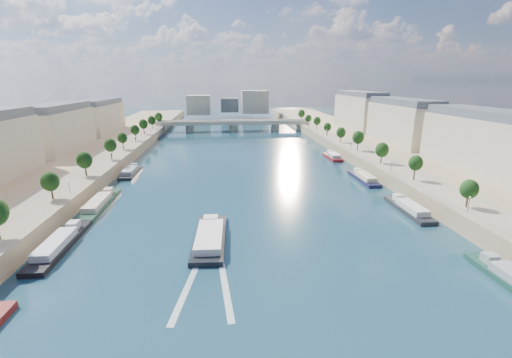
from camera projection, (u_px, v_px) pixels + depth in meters
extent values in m
plane|color=#0C2934|center=(244.00, 178.00, 134.46)|extent=(700.00, 700.00, 0.00)
cube|color=#9E8460|center=(51.00, 176.00, 127.04)|extent=(44.00, 520.00, 5.00)
cube|color=#9E8460|center=(418.00, 167.00, 140.49)|extent=(44.00, 520.00, 5.00)
cube|color=gray|center=(92.00, 169.00, 127.73)|extent=(14.00, 520.00, 0.10)
cube|color=gray|center=(384.00, 162.00, 138.38)|extent=(14.00, 520.00, 0.10)
cylinder|color=#382B1E|center=(0.00, 228.00, 71.95)|extent=(0.50, 0.50, 3.82)
cylinder|color=#382B1E|center=(54.00, 192.00, 94.89)|extent=(0.50, 0.50, 3.82)
ellipsoid|color=black|center=(52.00, 180.00, 93.90)|extent=(4.80, 4.80, 5.52)
cylinder|color=#382B1E|center=(86.00, 170.00, 117.84)|extent=(0.50, 0.50, 3.82)
ellipsoid|color=black|center=(85.00, 160.00, 116.84)|extent=(4.80, 4.80, 5.52)
cylinder|color=#382B1E|center=(108.00, 156.00, 140.78)|extent=(0.50, 0.50, 3.82)
ellipsoid|color=black|center=(107.00, 147.00, 139.79)|extent=(4.80, 4.80, 5.52)
cylinder|color=#382B1E|center=(124.00, 145.00, 163.73)|extent=(0.50, 0.50, 3.82)
ellipsoid|color=black|center=(123.00, 138.00, 162.73)|extent=(4.80, 4.80, 5.52)
cylinder|color=#382B1E|center=(136.00, 137.00, 186.68)|extent=(0.50, 0.50, 3.82)
ellipsoid|color=black|center=(135.00, 131.00, 185.68)|extent=(4.80, 4.80, 5.52)
cylinder|color=#382B1E|center=(145.00, 131.00, 209.62)|extent=(0.50, 0.50, 3.82)
ellipsoid|color=black|center=(145.00, 125.00, 208.62)|extent=(4.80, 4.80, 5.52)
cylinder|color=#382B1E|center=(153.00, 126.00, 232.57)|extent=(0.50, 0.50, 3.82)
ellipsoid|color=black|center=(152.00, 121.00, 231.57)|extent=(4.80, 4.80, 5.52)
cylinder|color=#382B1E|center=(159.00, 122.00, 255.51)|extent=(0.50, 0.50, 3.82)
ellipsoid|color=black|center=(159.00, 117.00, 254.51)|extent=(4.80, 4.80, 5.52)
cylinder|color=#382B1E|center=(464.00, 198.00, 89.87)|extent=(0.50, 0.50, 3.82)
ellipsoid|color=black|center=(467.00, 185.00, 88.87)|extent=(4.80, 4.80, 5.52)
cylinder|color=#382B1E|center=(415.00, 174.00, 112.82)|extent=(0.50, 0.50, 3.82)
ellipsoid|color=black|center=(416.00, 164.00, 111.82)|extent=(4.80, 4.80, 5.52)
cylinder|color=#382B1E|center=(382.00, 159.00, 135.76)|extent=(0.50, 0.50, 3.82)
ellipsoid|color=black|center=(383.00, 150.00, 134.76)|extent=(4.80, 4.80, 5.52)
cylinder|color=#382B1E|center=(359.00, 147.00, 158.71)|extent=(0.50, 0.50, 3.82)
ellipsoid|color=black|center=(359.00, 140.00, 157.71)|extent=(4.80, 4.80, 5.52)
cylinder|color=#382B1E|center=(341.00, 139.00, 181.65)|extent=(0.50, 0.50, 3.82)
ellipsoid|color=black|center=(342.00, 132.00, 180.65)|extent=(4.80, 4.80, 5.52)
cylinder|color=#382B1E|center=(328.00, 132.00, 204.60)|extent=(0.50, 0.50, 3.82)
ellipsoid|color=black|center=(328.00, 126.00, 203.60)|extent=(4.80, 4.80, 5.52)
cylinder|color=#382B1E|center=(317.00, 127.00, 227.54)|extent=(0.50, 0.50, 3.82)
ellipsoid|color=black|center=(317.00, 122.00, 226.54)|extent=(4.80, 4.80, 5.52)
cylinder|color=#382B1E|center=(308.00, 123.00, 250.49)|extent=(0.50, 0.50, 3.82)
ellipsoid|color=black|center=(309.00, 118.00, 249.49)|extent=(4.80, 4.80, 5.52)
cylinder|color=#382B1E|center=(301.00, 119.00, 273.43)|extent=(0.50, 0.50, 3.82)
ellipsoid|color=black|center=(301.00, 115.00, 272.43)|extent=(4.80, 4.80, 5.52)
cylinder|color=black|center=(69.00, 187.00, 98.93)|extent=(0.14, 0.14, 4.00)
sphere|color=#FFE5B2|center=(68.00, 180.00, 98.34)|extent=(0.36, 0.36, 0.36)
cylinder|color=black|center=(112.00, 157.00, 137.17)|extent=(0.14, 0.14, 4.00)
sphere|color=#FFE5B2|center=(111.00, 152.00, 136.59)|extent=(0.36, 0.36, 0.36)
cylinder|color=black|center=(136.00, 141.00, 175.41)|extent=(0.14, 0.14, 4.00)
sphere|color=#FFE5B2|center=(135.00, 137.00, 174.83)|extent=(0.36, 0.36, 0.36)
cylinder|color=black|center=(151.00, 130.00, 213.65)|extent=(0.14, 0.14, 4.00)
sphere|color=#FFE5B2|center=(151.00, 126.00, 213.07)|extent=(0.36, 0.36, 0.36)
cylinder|color=black|center=(468.00, 205.00, 84.83)|extent=(0.14, 0.14, 4.00)
sphere|color=#FFE5B2|center=(470.00, 197.00, 84.25)|extent=(0.36, 0.36, 0.36)
cylinder|color=black|center=(392.00, 166.00, 123.08)|extent=(0.14, 0.14, 4.00)
sphere|color=#FFE5B2|center=(392.00, 161.00, 122.49)|extent=(0.36, 0.36, 0.36)
cylinder|color=black|center=(351.00, 146.00, 161.32)|extent=(0.14, 0.14, 4.00)
sphere|color=#FFE5B2|center=(352.00, 142.00, 160.73)|extent=(0.36, 0.36, 0.36)
cylinder|color=black|center=(326.00, 133.00, 199.56)|extent=(0.14, 0.14, 4.00)
sphere|color=#FFE5B2|center=(327.00, 130.00, 198.98)|extent=(0.36, 0.36, 0.36)
cylinder|color=black|center=(309.00, 125.00, 237.80)|extent=(0.14, 0.14, 4.00)
sphere|color=#FFE5B2|center=(310.00, 122.00, 237.22)|extent=(0.36, 0.36, 0.36)
cube|color=#C2B595|center=(59.00, 128.00, 161.55)|extent=(16.00, 52.00, 20.00)
cube|color=#474C54|center=(55.00, 103.00, 158.32)|extent=(14.72, 50.44, 3.20)
cube|color=#C2B595|center=(100.00, 116.00, 217.00)|extent=(16.00, 52.00, 20.00)
cube|color=#474C54|center=(98.00, 97.00, 213.78)|extent=(14.72, 50.44, 3.20)
cube|color=#C2B595|center=(484.00, 144.00, 121.98)|extent=(16.00, 52.00, 20.00)
cube|color=#474C54|center=(490.00, 111.00, 118.75)|extent=(14.72, 50.44, 3.20)
cube|color=#C2B595|center=(402.00, 124.00, 177.43)|extent=(16.00, 52.00, 20.00)
cube|color=#474C54|center=(405.00, 101.00, 174.20)|extent=(14.72, 50.44, 3.20)
cube|color=#C2B595|center=(359.00, 114.00, 232.88)|extent=(16.00, 52.00, 20.00)
cube|color=#474C54|center=(360.00, 96.00, 229.65)|extent=(14.72, 50.44, 3.20)
cube|color=#C2B595|center=(199.00, 105.00, 328.54)|extent=(22.00, 18.00, 18.00)
cube|color=#C2B595|center=(255.00, 102.00, 342.68)|extent=(26.00, 20.00, 22.00)
cube|color=#474C54|center=(229.00, 105.00, 355.80)|extent=(18.00, 16.00, 14.00)
cube|color=#C1B79E|center=(233.00, 123.00, 255.52)|extent=(112.00, 11.00, 2.20)
cube|color=#C1B79E|center=(233.00, 122.00, 250.33)|extent=(112.00, 0.80, 0.90)
cube|color=#C1B79E|center=(233.00, 120.00, 259.89)|extent=(112.00, 0.80, 0.90)
cylinder|color=#C1B79E|center=(190.00, 128.00, 253.56)|extent=(6.40, 6.40, 5.00)
cylinder|color=#C1B79E|center=(233.00, 128.00, 256.55)|extent=(6.40, 6.40, 5.00)
cylinder|color=#C1B79E|center=(275.00, 127.00, 259.54)|extent=(6.40, 6.40, 5.00)
cube|color=#C1B79E|center=(162.00, 129.00, 251.69)|extent=(6.00, 12.00, 5.00)
cube|color=#C1B79E|center=(301.00, 127.00, 261.41)|extent=(6.00, 12.00, 5.00)
cube|color=black|center=(210.00, 239.00, 81.79)|extent=(8.10, 25.44, 1.80)
cube|color=silver|center=(209.00, 236.00, 79.39)|extent=(6.49, 16.58, 1.62)
cube|color=silver|center=(211.00, 220.00, 88.52)|extent=(3.71, 3.15, 1.80)
cube|color=silver|center=(190.00, 280.00, 65.32)|extent=(5.28, 25.86, 0.04)
cube|color=silver|center=(224.00, 279.00, 65.92)|extent=(3.43, 26.01, 0.04)
cube|color=black|center=(61.00, 246.00, 78.21)|extent=(5.00, 26.00, 1.80)
cube|color=silver|center=(55.00, 244.00, 75.75)|extent=(4.10, 14.30, 1.60)
cube|color=silver|center=(73.00, 225.00, 85.17)|extent=(2.50, 3.12, 1.80)
cube|color=#193F2B|center=(100.00, 205.00, 104.08)|extent=(5.00, 27.54, 1.80)
cube|color=beige|center=(97.00, 202.00, 101.50)|extent=(4.10, 15.15, 1.60)
cube|color=beige|center=(108.00, 191.00, 111.48)|extent=(2.50, 3.30, 1.80)
cube|color=#252528|center=(131.00, 174.00, 139.10)|extent=(5.00, 20.01, 1.80)
cube|color=gray|center=(129.00, 170.00, 137.10)|extent=(4.10, 11.00, 1.60)
cube|color=gray|center=(134.00, 166.00, 144.34)|extent=(2.50, 2.40, 1.80)
cube|color=gray|center=(490.00, 258.00, 69.33)|extent=(2.50, 2.50, 1.80)
cube|color=black|center=(408.00, 210.00, 99.67)|extent=(5.00, 21.48, 1.80)
cube|color=silver|center=(412.00, 207.00, 97.55)|extent=(4.10, 11.81, 1.60)
cube|color=silver|center=(398.00, 197.00, 105.33)|extent=(2.50, 2.58, 1.80)
cube|color=#1A1938|center=(364.00, 179.00, 130.92)|extent=(5.00, 21.42, 1.80)
cube|color=beige|center=(366.00, 176.00, 128.81)|extent=(4.10, 11.78, 1.60)
cube|color=beige|center=(358.00, 171.00, 136.57)|extent=(2.50, 2.57, 1.80)
cube|color=maroon|center=(333.00, 158.00, 167.28)|extent=(5.00, 17.30, 1.80)
cube|color=#A8AFB5|center=(334.00, 155.00, 165.48)|extent=(4.10, 9.52, 1.60)
cube|color=#A8AFB5|center=(330.00, 152.00, 171.74)|extent=(2.50, 2.08, 1.80)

